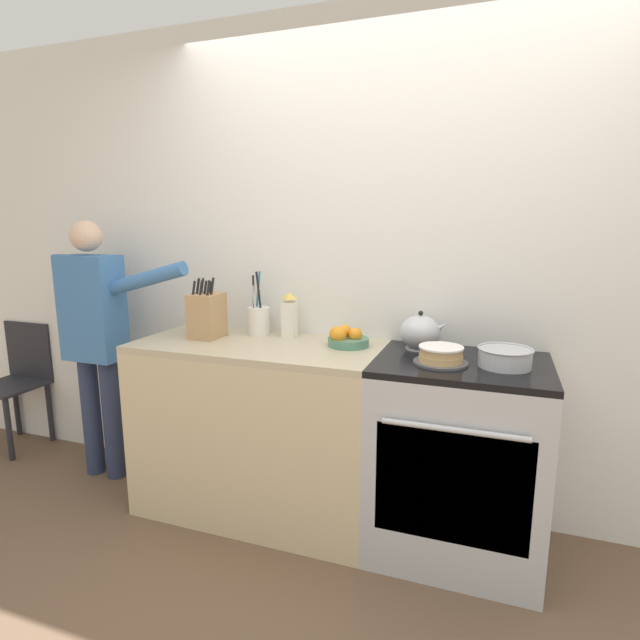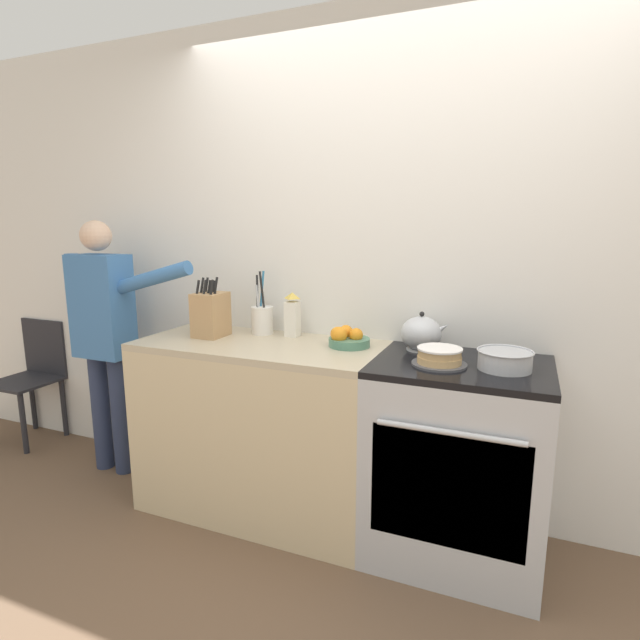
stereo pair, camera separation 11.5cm
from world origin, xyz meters
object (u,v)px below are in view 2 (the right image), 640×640
person_baker (105,327)px  tea_kettle (422,334)px  layer_cake (439,357)px  stove_range (456,461)px  utensil_crock (262,319)px  mixing_bowl (505,360)px  fruit_bowl (347,338)px  milk_carton (292,316)px  knife_block (211,314)px  dining_chair (35,371)px

person_baker → tea_kettle: bearing=6.9°
layer_cake → stove_range: bearing=37.4°
utensil_crock → mixing_bowl: bearing=-9.8°
tea_kettle → fruit_bowl: 0.37m
layer_cake → milk_carton: size_ratio=0.99×
layer_cake → mixing_bowl: bearing=8.4°
layer_cake → knife_block: size_ratio=0.73×
mixing_bowl → milk_carton: (-1.10, 0.23, 0.07)m
knife_block → person_baker: (-0.76, -0.01, -0.13)m
utensil_crock → fruit_bowl: 0.54m
stove_range → mixing_bowl: mixing_bowl is taller
mixing_bowl → milk_carton: milk_carton is taller
layer_cake → fruit_bowl: fruit_bowl is taller
stove_range → milk_carton: size_ratio=3.86×
stove_range → person_baker: person_baker is taller
dining_chair → layer_cake: bearing=-25.1°
stove_range → knife_block: size_ratio=2.85×
fruit_bowl → person_baker: person_baker is taller
dining_chair → stove_range: bearing=-23.7°
tea_kettle → layer_cake: bearing=-61.7°
person_baker → mixing_bowl: bearing=1.3°
stove_range → utensil_crock: bearing=170.1°
stove_range → tea_kettle: 0.61m
mixing_bowl → person_baker: person_baker is taller
person_baker → fruit_bowl: bearing=5.6°
mixing_bowl → knife_block: bearing=177.8°
tea_kettle → mixing_bowl: 0.44m
utensil_crock → dining_chair: utensil_crock is taller
stove_range → mixing_bowl: size_ratio=4.02×
layer_cake → milk_carton: 0.88m
mixing_bowl → utensil_crock: bearing=170.2°
knife_block → fruit_bowl: (0.76, 0.07, -0.08)m
utensil_crock → stove_range: bearing=-9.9°
utensil_crock → dining_chair: 1.94m
stove_range → dining_chair: size_ratio=1.09×
tea_kettle → person_baker: (-1.88, -0.14, -0.09)m
mixing_bowl → knife_block: (-1.51, 0.06, 0.08)m
mixing_bowl → knife_block: knife_block is taller
fruit_bowl → milk_carton: (-0.35, 0.10, 0.07)m
layer_cake → dining_chair: 2.94m
stove_range → person_baker: bearing=179.4°
stove_range → mixing_bowl: bearing=-9.1°
fruit_bowl → dining_chair: size_ratio=0.24×
utensil_crock → tea_kettle: bearing=-1.8°
knife_block → milk_carton: (0.41, 0.17, -0.01)m
fruit_bowl → person_baker: bearing=-176.9°
milk_carton → stove_range: bearing=-12.3°
knife_block → milk_carton: 0.44m
fruit_bowl → mixing_bowl: bearing=-9.8°
stove_range → person_baker: size_ratio=0.60×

